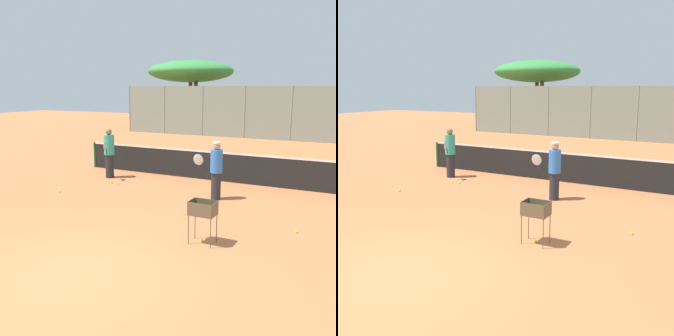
% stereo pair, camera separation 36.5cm
% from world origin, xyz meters
% --- Properties ---
extents(ground_plane, '(80.00, 80.00, 0.00)m').
position_xyz_m(ground_plane, '(0.00, 0.00, 0.00)').
color(ground_plane, '#C67242').
extents(tennis_net, '(11.63, 0.10, 1.07)m').
position_xyz_m(tennis_net, '(0.00, 8.26, 0.56)').
color(tennis_net, '#26592D').
rests_on(tennis_net, ground_plane).
extents(back_fence, '(24.21, 0.08, 3.45)m').
position_xyz_m(back_fence, '(0.00, 20.76, 1.73)').
color(back_fence, gray).
rests_on(back_fence, ground_plane).
extents(tree_1, '(6.79, 6.79, 5.45)m').
position_xyz_m(tree_1, '(-8.57, 24.33, 4.59)').
color(tree_1, brown).
rests_on(tree_1, ground_plane).
extents(tree_2, '(3.40, 3.40, 5.26)m').
position_xyz_m(tree_2, '(-7.69, 23.38, 4.73)').
color(tree_2, brown).
rests_on(tree_2, ground_plane).
extents(player_white_outfit, '(0.85, 0.52, 1.75)m').
position_xyz_m(player_white_outfit, '(0.54, 5.96, 0.91)').
color(player_white_outfit, '#26262D').
rests_on(player_white_outfit, ground_plane).
extents(player_red_cap, '(0.46, 0.91, 1.85)m').
position_xyz_m(player_red_cap, '(-4.04, 6.91, 0.95)').
color(player_red_cap, '#26262D').
rests_on(player_red_cap, ground_plane).
extents(ball_cart, '(0.56, 0.41, 0.95)m').
position_xyz_m(ball_cart, '(1.52, 2.57, 0.72)').
color(ball_cart, brown).
rests_on(ball_cart, ground_plane).
extents(tennis_ball_1, '(0.07, 0.07, 0.07)m').
position_xyz_m(tennis_ball_1, '(-3.13, 6.20, 0.03)').
color(tennis_ball_1, '#D1E54C').
rests_on(tennis_ball_1, ground_plane).
extents(tennis_ball_2, '(0.07, 0.07, 0.07)m').
position_xyz_m(tennis_ball_2, '(-3.43, 6.16, 0.03)').
color(tennis_ball_2, '#D1E54C').
rests_on(tennis_ball_2, ground_plane).
extents(tennis_ball_3, '(0.07, 0.07, 0.07)m').
position_xyz_m(tennis_ball_3, '(-4.21, 4.38, 0.03)').
color(tennis_ball_3, '#D1E54C').
rests_on(tennis_ball_3, ground_plane).
extents(tennis_ball_4, '(0.07, 0.07, 0.07)m').
position_xyz_m(tennis_ball_4, '(1.48, 2.64, 0.03)').
color(tennis_ball_4, '#D1E54C').
rests_on(tennis_ball_4, ground_plane).
extents(tennis_ball_5, '(0.07, 0.07, 0.07)m').
position_xyz_m(tennis_ball_5, '(-4.77, 7.73, 0.03)').
color(tennis_ball_5, '#D1E54C').
rests_on(tennis_ball_5, ground_plane).
extents(tennis_ball_7, '(0.07, 0.07, 0.07)m').
position_xyz_m(tennis_ball_7, '(3.23, 4.15, 0.03)').
color(tennis_ball_7, '#D1E54C').
rests_on(tennis_ball_7, ground_plane).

